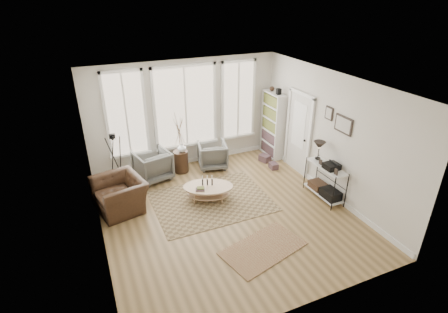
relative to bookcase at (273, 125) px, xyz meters
name	(u,v)px	position (x,y,z in m)	size (l,w,h in m)	color
room	(227,155)	(-2.42, -2.20, 0.47)	(5.50, 5.54, 2.90)	olive
bay_window	(185,109)	(-2.44, 0.49, 0.65)	(4.14, 0.12, 2.24)	tan
door	(299,131)	(0.13, -1.08, 0.17)	(0.09, 1.06, 2.22)	silver
bookcase	(273,125)	(0.00, 0.00, 0.00)	(0.31, 0.85, 2.06)	white
low_shelf	(325,178)	(-0.06, -2.52, -0.44)	(0.38, 1.08, 1.30)	white
wall_art	(340,122)	(0.14, -2.49, 0.92)	(0.04, 0.88, 0.44)	black
rug_main	(212,201)	(-2.56, -1.64, -0.95)	(2.64, 1.98, 0.01)	brown
rug_runner	(263,248)	(-2.26, -3.57, -0.94)	(1.59, 0.89, 0.01)	brown
coffee_table	(208,189)	(-2.61, -1.54, -0.67)	(1.34, 1.10, 0.53)	tan
armchair_left	(153,165)	(-3.55, -0.02, -0.57)	(0.82, 0.85, 0.77)	#61625D
armchair_right	(212,155)	(-1.88, -0.01, -0.60)	(0.75, 0.78, 0.71)	#61625D
side_table	(180,144)	(-2.76, 0.07, -0.16)	(0.40, 0.40, 1.66)	#3A2417
vase	(182,148)	(-2.73, 0.04, -0.25)	(0.22, 0.22, 0.23)	silver
accent_chair	(120,194)	(-4.53, -1.09, -0.59)	(0.99, 1.13, 0.74)	#3A2417
tripod_camera	(116,163)	(-4.43, -0.08, -0.30)	(0.50, 0.50, 1.42)	black
book_stack_near	(265,158)	(-0.39, -0.30, -0.86)	(0.23, 0.30, 0.19)	brown
book_stack_far	(273,166)	(-0.39, -0.79, -0.87)	(0.20, 0.25, 0.16)	brown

